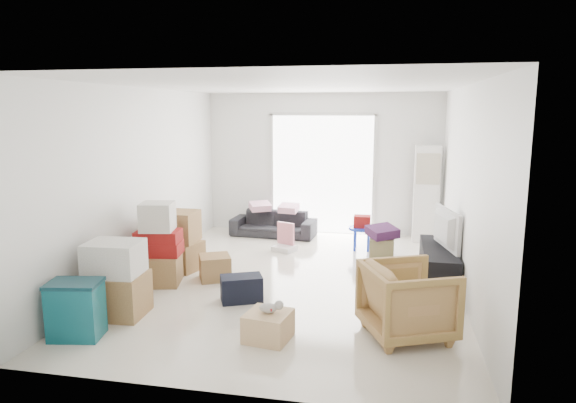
{
  "coord_description": "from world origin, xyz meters",
  "views": [
    {
      "loc": [
        1.3,
        -6.82,
        2.39
      ],
      "look_at": [
        -0.12,
        0.2,
        1.1
      ],
      "focal_mm": 32.0,
      "sensor_mm": 36.0,
      "label": 1
    }
  ],
  "objects_px": {
    "kids_table": "(362,226)",
    "armchair": "(408,297)",
    "ac_tower": "(426,194)",
    "storage_bins": "(76,310)",
    "sofa": "(274,220)",
    "tv_console": "(438,265)",
    "wood_crate": "(268,326)",
    "ottoman": "(382,249)",
    "television": "(439,243)"
  },
  "relations": [
    {
      "from": "kids_table",
      "to": "armchair",
      "type": "bearing_deg",
      "value": -78.73
    },
    {
      "from": "ac_tower",
      "to": "storage_bins",
      "type": "height_order",
      "value": "ac_tower"
    },
    {
      "from": "sofa",
      "to": "tv_console",
      "type": "bearing_deg",
      "value": -33.02
    },
    {
      "from": "tv_console",
      "to": "wood_crate",
      "type": "relative_size",
      "value": 3.35
    },
    {
      "from": "ottoman",
      "to": "wood_crate",
      "type": "xyz_separation_m",
      "value": [
        -1.11,
        -3.11,
        -0.04
      ]
    },
    {
      "from": "ac_tower",
      "to": "television",
      "type": "height_order",
      "value": "ac_tower"
    },
    {
      "from": "ac_tower",
      "to": "kids_table",
      "type": "xyz_separation_m",
      "value": [
        -1.1,
        -0.83,
        -0.45
      ]
    },
    {
      "from": "wood_crate",
      "to": "tv_console",
      "type": "bearing_deg",
      "value": 49.81
    },
    {
      "from": "armchair",
      "to": "storage_bins",
      "type": "xyz_separation_m",
      "value": [
        -3.42,
        -0.72,
        -0.12
      ]
    },
    {
      "from": "sofa",
      "to": "storage_bins",
      "type": "distance_m",
      "value": 4.87
    },
    {
      "from": "sofa",
      "to": "ottoman",
      "type": "xyz_separation_m",
      "value": [
        2.06,
        -1.29,
        -0.12
      ]
    },
    {
      "from": "armchair",
      "to": "wood_crate",
      "type": "bearing_deg",
      "value": 80.72
    },
    {
      "from": "kids_table",
      "to": "storage_bins",
      "type": "bearing_deg",
      "value": -123.98
    },
    {
      "from": "tv_console",
      "to": "television",
      "type": "height_order",
      "value": "television"
    },
    {
      "from": "armchair",
      "to": "wood_crate",
      "type": "height_order",
      "value": "armchair"
    },
    {
      "from": "ac_tower",
      "to": "armchair",
      "type": "bearing_deg",
      "value": -95.82
    },
    {
      "from": "storage_bins",
      "to": "ottoman",
      "type": "height_order",
      "value": "storage_bins"
    },
    {
      "from": "television",
      "to": "ottoman",
      "type": "distance_m",
      "value": 1.23
    },
    {
      "from": "television",
      "to": "ottoman",
      "type": "xyz_separation_m",
      "value": [
        -0.8,
        0.86,
        -0.37
      ]
    },
    {
      "from": "wood_crate",
      "to": "kids_table",
      "type": "bearing_deg",
      "value": 78.5
    },
    {
      "from": "tv_console",
      "to": "storage_bins",
      "type": "relative_size",
      "value": 2.39
    },
    {
      "from": "ottoman",
      "to": "kids_table",
      "type": "distance_m",
      "value": 0.74
    },
    {
      "from": "television",
      "to": "tv_console",
      "type": "bearing_deg",
      "value": -13.26
    },
    {
      "from": "television",
      "to": "sofa",
      "type": "relative_size",
      "value": 0.6
    },
    {
      "from": "tv_console",
      "to": "armchair",
      "type": "height_order",
      "value": "armchair"
    },
    {
      "from": "ac_tower",
      "to": "kids_table",
      "type": "distance_m",
      "value": 1.45
    },
    {
      "from": "television",
      "to": "kids_table",
      "type": "bearing_deg",
      "value": 24.67
    },
    {
      "from": "armchair",
      "to": "ac_tower",
      "type": "bearing_deg",
      "value": -29.4
    },
    {
      "from": "storage_bins",
      "to": "wood_crate",
      "type": "xyz_separation_m",
      "value": [
        1.99,
        0.36,
        -0.16
      ]
    },
    {
      "from": "storage_bins",
      "to": "ottoman",
      "type": "distance_m",
      "value": 4.66
    },
    {
      "from": "wood_crate",
      "to": "ac_tower",
      "type": "bearing_deg",
      "value": 67.83
    },
    {
      "from": "tv_console",
      "to": "television",
      "type": "distance_m",
      "value": 0.31
    },
    {
      "from": "ac_tower",
      "to": "ottoman",
      "type": "bearing_deg",
      "value": -117.43
    },
    {
      "from": "ac_tower",
      "to": "wood_crate",
      "type": "height_order",
      "value": "ac_tower"
    },
    {
      "from": "wood_crate",
      "to": "sofa",
      "type": "bearing_deg",
      "value": 102.24
    },
    {
      "from": "tv_console",
      "to": "armchair",
      "type": "distance_m",
      "value": 1.96
    },
    {
      "from": "sofa",
      "to": "ottoman",
      "type": "bearing_deg",
      "value": -28.1
    },
    {
      "from": "storage_bins",
      "to": "ac_tower",
      "type": "bearing_deg",
      "value": 51.9
    },
    {
      "from": "kids_table",
      "to": "wood_crate",
      "type": "bearing_deg",
      "value": -101.5
    },
    {
      "from": "ac_tower",
      "to": "wood_crate",
      "type": "xyz_separation_m",
      "value": [
        -1.86,
        -4.55,
        -0.73
      ]
    },
    {
      "from": "storage_bins",
      "to": "tv_console",
      "type": "bearing_deg",
      "value": 33.81
    },
    {
      "from": "ac_tower",
      "to": "storage_bins",
      "type": "relative_size",
      "value": 2.83
    },
    {
      "from": "television",
      "to": "storage_bins",
      "type": "bearing_deg",
      "value": 110.55
    },
    {
      "from": "kids_table",
      "to": "sofa",
      "type": "bearing_deg",
      "value": 158.48
    },
    {
      "from": "wood_crate",
      "to": "ottoman",
      "type": "bearing_deg",
      "value": 70.4
    },
    {
      "from": "ottoman",
      "to": "television",
      "type": "bearing_deg",
      "value": -47.15
    },
    {
      "from": "wood_crate",
      "to": "armchair",
      "type": "bearing_deg",
      "value": 14.3
    },
    {
      "from": "ac_tower",
      "to": "tv_console",
      "type": "xyz_separation_m",
      "value": [
        0.05,
        -2.3,
        -0.63
      ]
    },
    {
      "from": "kids_table",
      "to": "tv_console",
      "type": "bearing_deg",
      "value": -52.06
    },
    {
      "from": "armchair",
      "to": "storage_bins",
      "type": "relative_size",
      "value": 1.41
    }
  ]
}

